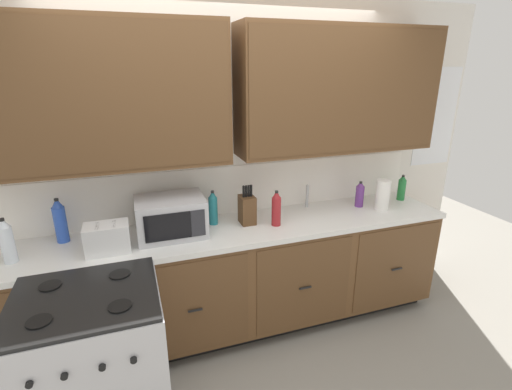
{
  "coord_description": "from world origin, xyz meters",
  "views": [
    {
      "loc": [
        -0.74,
        -2.21,
        2.08
      ],
      "look_at": [
        0.12,
        0.27,
        1.17
      ],
      "focal_mm": 26.26,
      "sensor_mm": 36.0,
      "label": 1
    }
  ],
  "objects_px": {
    "knife_block": "(247,209)",
    "bottle_clear": "(7,241)",
    "microwave": "(171,217)",
    "bottle_red": "(276,209)",
    "toaster": "(107,238)",
    "bottle_violet": "(360,194)",
    "stove_range": "(96,367)",
    "bottle_blue": "(60,221)",
    "paper_towel_roll": "(383,195)",
    "bottle_green": "(402,188)",
    "bottle_teal": "(213,208)"
  },
  "relations": [
    {
      "from": "knife_block",
      "to": "toaster",
      "type": "bearing_deg",
      "value": -171.76
    },
    {
      "from": "bottle_blue",
      "to": "bottle_violet",
      "type": "height_order",
      "value": "bottle_blue"
    },
    {
      "from": "stove_range",
      "to": "microwave",
      "type": "distance_m",
      "value": 1.04
    },
    {
      "from": "bottle_red",
      "to": "bottle_green",
      "type": "bearing_deg",
      "value": 7.06
    },
    {
      "from": "microwave",
      "to": "bottle_blue",
      "type": "relative_size",
      "value": 1.51
    },
    {
      "from": "paper_towel_roll",
      "to": "bottle_blue",
      "type": "distance_m",
      "value": 2.49
    },
    {
      "from": "bottle_blue",
      "to": "bottle_green",
      "type": "height_order",
      "value": "bottle_blue"
    },
    {
      "from": "bottle_clear",
      "to": "stove_range",
      "type": "bearing_deg",
      "value": -51.51
    },
    {
      "from": "knife_block",
      "to": "paper_towel_roll",
      "type": "xyz_separation_m",
      "value": [
        1.17,
        -0.1,
        0.01
      ]
    },
    {
      "from": "bottle_teal",
      "to": "knife_block",
      "type": "bearing_deg",
      "value": -15.5
    },
    {
      "from": "bottle_blue",
      "to": "bottle_violet",
      "type": "bearing_deg",
      "value": -2.08
    },
    {
      "from": "bottle_blue",
      "to": "bottle_clear",
      "type": "height_order",
      "value": "bottle_blue"
    },
    {
      "from": "knife_block",
      "to": "bottle_green",
      "type": "height_order",
      "value": "knife_block"
    },
    {
      "from": "bottle_blue",
      "to": "toaster",
      "type": "bearing_deg",
      "value": -40.67
    },
    {
      "from": "stove_range",
      "to": "bottle_green",
      "type": "distance_m",
      "value": 2.77
    },
    {
      "from": "bottle_violet",
      "to": "bottle_clear",
      "type": "distance_m",
      "value": 2.61
    },
    {
      "from": "bottle_clear",
      "to": "bottle_blue",
      "type": "bearing_deg",
      "value": 38.12
    },
    {
      "from": "bottle_teal",
      "to": "bottle_violet",
      "type": "bearing_deg",
      "value": -1.81
    },
    {
      "from": "knife_block",
      "to": "bottle_red",
      "type": "xyz_separation_m",
      "value": [
        0.2,
        -0.11,
        0.02
      ]
    },
    {
      "from": "bottle_teal",
      "to": "bottle_violet",
      "type": "xyz_separation_m",
      "value": [
        1.28,
        -0.04,
        -0.02
      ]
    },
    {
      "from": "stove_range",
      "to": "bottle_violet",
      "type": "distance_m",
      "value": 2.33
    },
    {
      "from": "knife_block",
      "to": "bottle_clear",
      "type": "bearing_deg",
      "value": -176.46
    },
    {
      "from": "bottle_clear",
      "to": "bottle_red",
      "type": "bearing_deg",
      "value": -0.38
    },
    {
      "from": "paper_towel_roll",
      "to": "bottle_violet",
      "type": "bearing_deg",
      "value": 137.52
    },
    {
      "from": "toaster",
      "to": "bottle_green",
      "type": "relative_size",
      "value": 1.2
    },
    {
      "from": "bottle_teal",
      "to": "bottle_green",
      "type": "relative_size",
      "value": 1.15
    },
    {
      "from": "knife_block",
      "to": "bottle_red",
      "type": "distance_m",
      "value": 0.23
    },
    {
      "from": "stove_range",
      "to": "microwave",
      "type": "relative_size",
      "value": 1.98
    },
    {
      "from": "bottle_red",
      "to": "bottle_teal",
      "type": "height_order",
      "value": "bottle_red"
    },
    {
      "from": "bottle_blue",
      "to": "bottle_red",
      "type": "bearing_deg",
      "value": -8.45
    },
    {
      "from": "stove_range",
      "to": "bottle_red",
      "type": "height_order",
      "value": "bottle_red"
    },
    {
      "from": "knife_block",
      "to": "bottle_violet",
      "type": "height_order",
      "value": "knife_block"
    },
    {
      "from": "toaster",
      "to": "paper_towel_roll",
      "type": "height_order",
      "value": "paper_towel_roll"
    },
    {
      "from": "bottle_red",
      "to": "bottle_teal",
      "type": "relative_size",
      "value": 1.03
    },
    {
      "from": "stove_range",
      "to": "bottle_clear",
      "type": "distance_m",
      "value": 0.95
    },
    {
      "from": "bottle_blue",
      "to": "bottle_green",
      "type": "relative_size",
      "value": 1.36
    },
    {
      "from": "bottle_teal",
      "to": "bottle_blue",
      "type": "bearing_deg",
      "value": 177.6
    },
    {
      "from": "stove_range",
      "to": "paper_towel_roll",
      "type": "xyz_separation_m",
      "value": [
        2.29,
        0.58,
        0.58
      ]
    },
    {
      "from": "bottle_red",
      "to": "paper_towel_roll",
      "type": "bearing_deg",
      "value": 0.75
    },
    {
      "from": "microwave",
      "to": "bottle_red",
      "type": "bearing_deg",
      "value": -6.59
    },
    {
      "from": "toaster",
      "to": "knife_block",
      "type": "distance_m",
      "value": 1.02
    },
    {
      "from": "stove_range",
      "to": "bottle_teal",
      "type": "distance_m",
      "value": 1.29
    },
    {
      "from": "bottle_green",
      "to": "bottle_violet",
      "type": "bearing_deg",
      "value": -177.37
    },
    {
      "from": "toaster",
      "to": "bottle_violet",
      "type": "height_order",
      "value": "bottle_violet"
    },
    {
      "from": "paper_towel_roll",
      "to": "bottle_red",
      "type": "xyz_separation_m",
      "value": [
        -0.97,
        -0.01,
        0.0
      ]
    },
    {
      "from": "bottle_green",
      "to": "bottle_violet",
      "type": "relative_size",
      "value": 1.04
    },
    {
      "from": "bottle_violet",
      "to": "bottle_blue",
      "type": "bearing_deg",
      "value": 177.92
    },
    {
      "from": "bottle_violet",
      "to": "stove_range",
      "type": "bearing_deg",
      "value": -161.86
    },
    {
      "from": "paper_towel_roll",
      "to": "bottle_teal",
      "type": "relative_size",
      "value": 0.97
    },
    {
      "from": "stove_range",
      "to": "bottle_teal",
      "type": "bearing_deg",
      "value": 40.62
    }
  ]
}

